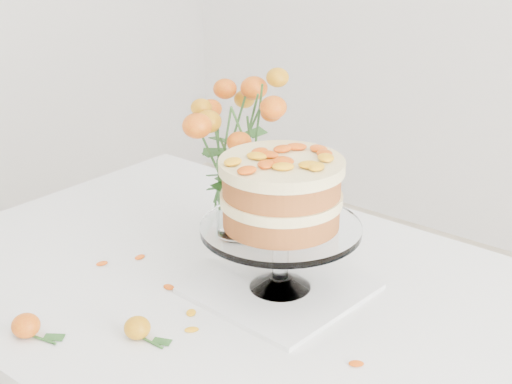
% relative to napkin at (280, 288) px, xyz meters
% --- Properties ---
extents(table, '(1.43, 0.93, 0.76)m').
position_rel_napkin_xyz_m(table, '(-0.06, -0.03, -0.09)').
color(table, tan).
rests_on(table, ground).
extents(napkin, '(0.31, 0.31, 0.01)m').
position_rel_napkin_xyz_m(napkin, '(0.00, 0.00, 0.00)').
color(napkin, white).
rests_on(napkin, table).
extents(cake_stand, '(0.31, 0.31, 0.28)m').
position_rel_napkin_xyz_m(cake_stand, '(0.00, -0.00, 0.19)').
color(cake_stand, white).
rests_on(cake_stand, napkin).
extents(rose_vase, '(0.33, 0.33, 0.40)m').
position_rel_napkin_xyz_m(rose_vase, '(-0.21, 0.11, 0.23)').
color(rose_vase, white).
rests_on(rose_vase, table).
extents(loose_rose_near, '(0.08, 0.05, 0.04)m').
position_rel_napkin_xyz_m(loose_rose_near, '(-0.09, -0.29, 0.01)').
color(loose_rose_near, gold).
rests_on(loose_rose_near, table).
extents(loose_rose_far, '(0.09, 0.05, 0.04)m').
position_rel_napkin_xyz_m(loose_rose_far, '(-0.25, -0.41, 0.02)').
color(loose_rose_far, red).
rests_on(loose_rose_far, table).
extents(stray_petal_a, '(0.03, 0.02, 0.00)m').
position_rel_napkin_xyz_m(stray_petal_a, '(-0.18, -0.13, -0.00)').
color(stray_petal_a, '#FFAA10').
rests_on(stray_petal_a, table).
extents(stray_petal_b, '(0.03, 0.02, 0.00)m').
position_rel_napkin_xyz_m(stray_petal_b, '(-0.08, -0.17, -0.00)').
color(stray_petal_b, '#FFAA10').
rests_on(stray_petal_b, table).
extents(stray_petal_c, '(0.03, 0.02, 0.00)m').
position_rel_napkin_xyz_m(stray_petal_c, '(-0.04, -0.21, -0.00)').
color(stray_petal_c, '#FFAA10').
rests_on(stray_petal_c, table).
extents(stray_petal_d, '(0.03, 0.02, 0.00)m').
position_rel_napkin_xyz_m(stray_petal_d, '(-0.32, -0.08, -0.00)').
color(stray_petal_d, '#FFAA10').
rests_on(stray_petal_d, table).
extents(stray_petal_e, '(0.03, 0.02, 0.00)m').
position_rel_napkin_xyz_m(stray_petal_e, '(-0.36, -0.15, -0.00)').
color(stray_petal_e, '#FFAA10').
rests_on(stray_petal_e, table).
extents(stray_petal_f, '(0.03, 0.02, 0.00)m').
position_rel_napkin_xyz_m(stray_petal_f, '(0.24, -0.11, -0.00)').
color(stray_petal_f, '#FFAA10').
rests_on(stray_petal_f, table).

